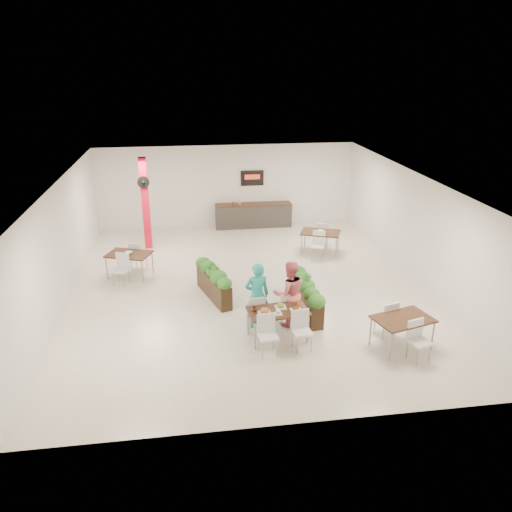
# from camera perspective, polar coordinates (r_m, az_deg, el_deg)

# --- Properties ---
(ground) EXTENTS (12.00, 12.00, 0.00)m
(ground) POSITION_cam_1_polar(r_m,az_deg,el_deg) (14.66, -1.15, -3.57)
(ground) COLOR beige
(ground) RESTS_ON ground
(room_shell) EXTENTS (10.10, 12.10, 3.22)m
(room_shell) POSITION_cam_1_polar(r_m,az_deg,el_deg) (13.93, -1.21, 3.94)
(room_shell) COLOR white
(room_shell) RESTS_ON ground
(red_column) EXTENTS (0.40, 0.41, 3.20)m
(red_column) POSITION_cam_1_polar(r_m,az_deg,el_deg) (17.63, -12.52, 5.96)
(red_column) COLOR red
(red_column) RESTS_ON ground
(service_counter) EXTENTS (3.00, 0.64, 2.20)m
(service_counter) POSITION_cam_1_polar(r_m,az_deg,el_deg) (19.86, -0.31, 4.74)
(service_counter) COLOR #2C2A27
(service_counter) RESTS_ON ground
(main_table) EXTENTS (1.47, 1.74, 0.92)m
(main_table) POSITION_cam_1_polar(r_m,az_deg,el_deg) (11.78, 2.48, -6.74)
(main_table) COLOR black
(main_table) RESTS_ON ground
(diner_man) EXTENTS (0.66, 0.47, 1.70)m
(diner_man) POSITION_cam_1_polar(r_m,az_deg,el_deg) (12.20, 0.12, -4.54)
(diner_man) COLOR teal
(diner_man) RESTS_ON ground
(diner_woman) EXTENTS (0.89, 0.72, 1.70)m
(diner_woman) POSITION_cam_1_polar(r_m,az_deg,el_deg) (12.33, 3.82, -4.30)
(diner_woman) COLOR #ED6976
(diner_woman) RESTS_ON ground
(planter_left) EXTENTS (0.89, 1.97, 1.07)m
(planter_left) POSITION_cam_1_polar(r_m,az_deg,el_deg) (13.87, -4.88, -2.78)
(planter_left) COLOR black
(planter_left) RESTS_ON ground
(planter_right) EXTENTS (0.49, 2.08, 1.09)m
(planter_right) POSITION_cam_1_polar(r_m,az_deg,el_deg) (13.08, 5.78, -4.43)
(planter_right) COLOR black
(planter_right) RESTS_ON ground
(side_table_a) EXTENTS (1.50, 1.66, 0.92)m
(side_table_a) POSITION_cam_1_polar(r_m,az_deg,el_deg) (15.62, -14.30, -0.11)
(side_table_a) COLOR black
(side_table_a) RESTS_ON ground
(side_table_b) EXTENTS (1.53, 1.66, 0.92)m
(side_table_b) POSITION_cam_1_polar(r_m,az_deg,el_deg) (17.20, 7.37, 2.40)
(side_table_b) COLOR black
(side_table_b) RESTS_ON ground
(side_table_c) EXTENTS (1.48, 1.67, 0.92)m
(side_table_c) POSITION_cam_1_polar(r_m,az_deg,el_deg) (11.92, 16.41, -7.32)
(side_table_c) COLOR black
(side_table_c) RESTS_ON ground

